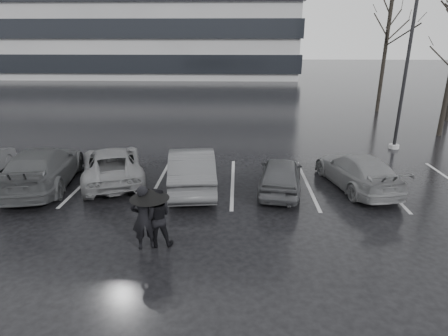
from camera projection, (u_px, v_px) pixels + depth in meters
name	position (u px, v px, depth m)	size (l,w,h in m)	color
ground	(213.00, 211.00, 11.84)	(160.00, 160.00, 0.00)	black
car_main	(281.00, 174.00, 13.26)	(1.44, 3.58, 1.22)	black
car_west_a	(192.00, 168.00, 13.48)	(1.56, 4.49, 1.48)	#2B2B2D
car_west_b	(112.00, 164.00, 14.18)	(2.11, 4.58, 1.27)	#4D4D50
car_west_c	(43.00, 167.00, 13.61)	(2.02, 4.97, 1.44)	black
car_east	(357.00, 171.00, 13.56)	(1.73, 4.25, 1.23)	#4D4D50
pedestrian_left	(144.00, 218.00, 9.52)	(0.64, 0.42, 1.75)	black
pedestrian_right	(157.00, 217.00, 9.69)	(0.78, 0.61, 1.61)	black
umbrella	(149.00, 194.00, 9.31)	(0.99, 0.99, 1.68)	black
lamp_post	(407.00, 64.00, 17.09)	(0.48, 0.48, 8.78)	#9A9A9C
stall_stripes	(196.00, 182.00, 14.22)	(19.72, 5.00, 0.00)	#A5A5A8
tree_north	(385.00, 51.00, 26.06)	(0.26, 0.26, 8.50)	black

